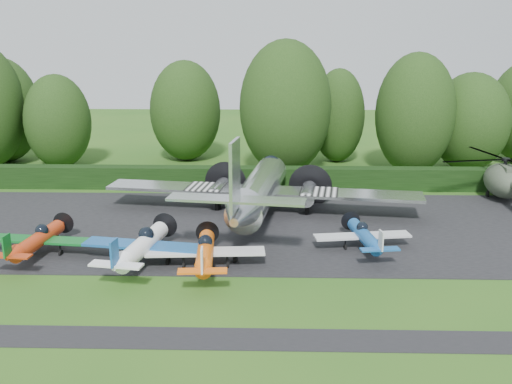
{
  "coord_description": "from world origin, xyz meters",
  "views": [
    {
      "loc": [
        4.48,
        -29.44,
        13.42
      ],
      "look_at": [
        3.43,
        10.62,
        2.5
      ],
      "focal_mm": 40.0,
      "sensor_mm": 36.0,
      "label": 1
    }
  ],
  "objects_px": {
    "transport_plane": "(259,191)",
    "light_plane_orange": "(205,252)",
    "light_plane_white": "(143,245)",
    "helicopter": "(504,178)",
    "light_plane_red": "(38,240)",
    "light_plane_blue": "(364,236)"
  },
  "relations": [
    {
      "from": "transport_plane",
      "to": "light_plane_orange",
      "type": "xyz_separation_m",
      "value": [
        -2.99,
        -10.1,
        -1.07
      ]
    },
    {
      "from": "light_plane_white",
      "to": "helicopter",
      "type": "height_order",
      "value": "helicopter"
    },
    {
      "from": "light_plane_red",
      "to": "light_plane_blue",
      "type": "height_order",
      "value": "light_plane_red"
    },
    {
      "from": "transport_plane",
      "to": "light_plane_orange",
      "type": "bearing_deg",
      "value": -114.36
    },
    {
      "from": "light_plane_white",
      "to": "light_plane_blue",
      "type": "xyz_separation_m",
      "value": [
        13.82,
        2.78,
        -0.25
      ]
    },
    {
      "from": "transport_plane",
      "to": "light_plane_white",
      "type": "distance_m",
      "value": 11.68
    },
    {
      "from": "light_plane_white",
      "to": "helicopter",
      "type": "distance_m",
      "value": 31.24
    },
    {
      "from": "helicopter",
      "to": "light_plane_red",
      "type": "bearing_deg",
      "value": -161.58
    },
    {
      "from": "light_plane_red",
      "to": "helicopter",
      "type": "distance_m",
      "value": 36.96
    },
    {
      "from": "light_plane_white",
      "to": "light_plane_orange",
      "type": "relative_size",
      "value": 1.11
    },
    {
      "from": "transport_plane",
      "to": "helicopter",
      "type": "relative_size",
      "value": 1.86
    },
    {
      "from": "light_plane_orange",
      "to": "helicopter",
      "type": "height_order",
      "value": "helicopter"
    },
    {
      "from": "light_plane_red",
      "to": "helicopter",
      "type": "height_order",
      "value": "helicopter"
    },
    {
      "from": "light_plane_blue",
      "to": "helicopter",
      "type": "distance_m",
      "value": 18.28
    },
    {
      "from": "light_plane_blue",
      "to": "light_plane_white",
      "type": "bearing_deg",
      "value": -160.18
    },
    {
      "from": "light_plane_red",
      "to": "helicopter",
      "type": "bearing_deg",
      "value": 15.73
    },
    {
      "from": "light_plane_orange",
      "to": "light_plane_blue",
      "type": "bearing_deg",
      "value": 23.35
    },
    {
      "from": "light_plane_blue",
      "to": "helicopter",
      "type": "relative_size",
      "value": 0.5
    },
    {
      "from": "light_plane_orange",
      "to": "transport_plane",
      "type": "bearing_deg",
      "value": 77.54
    },
    {
      "from": "light_plane_red",
      "to": "light_plane_white",
      "type": "xyz_separation_m",
      "value": [
        6.88,
        -1.21,
        0.15
      ]
    },
    {
      "from": "light_plane_white",
      "to": "helicopter",
      "type": "xyz_separation_m",
      "value": [
        27.41,
        14.96,
        0.7
      ]
    },
    {
      "from": "transport_plane",
      "to": "helicopter",
      "type": "bearing_deg",
      "value": 7.31
    }
  ]
}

